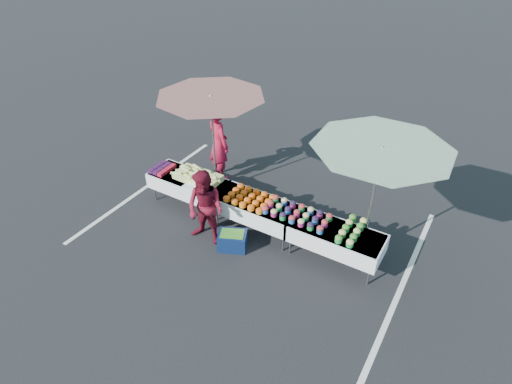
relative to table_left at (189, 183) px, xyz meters
The scene contains 17 objects.
ground 1.89m from the table_left, ahead, with size 80.00×80.00×0.00m, color black.
stripe_left 1.52m from the table_left, behind, with size 0.10×5.00×0.00m, color silver.
stripe_right 5.03m from the table_left, ahead, with size 0.10×5.00×0.00m, color silver.
table_left is the anchor object (origin of this frame).
table_center 1.80m from the table_left, ahead, with size 1.86×0.81×0.75m.
table_right 3.60m from the table_left, ahead, with size 1.86×0.81×0.75m.
berry_punnets 0.74m from the table_left, behind, with size 0.40×0.54×0.08m.
corn_pile 0.36m from the table_left, ahead, with size 1.16×0.57×0.26m.
plastic_bags 0.47m from the table_left, 45.00° to the right, with size 0.30×0.25×0.05m, color white.
carrot_bowls 1.66m from the table_left, ahead, with size 0.95×0.69×0.11m.
potato_cups 2.76m from the table_left, ahead, with size 1.34×0.58×0.16m.
bean_baskets 3.87m from the table_left, ahead, with size 0.36×0.86×0.15m.
vendor 1.40m from the table_left, 93.69° to the left, with size 0.70×0.46×1.92m, color #B01433.
customer 1.40m from the table_left, 36.60° to the right, with size 0.82×0.64×1.68m, color maroon.
umbrella_left 1.86m from the table_left, 77.42° to the left, with size 2.95×2.95×2.48m.
umbrella_right 4.43m from the table_left, ahead, with size 3.29×3.29×2.54m.
storage_bin 1.88m from the table_left, 23.88° to the right, with size 0.70×0.62×0.38m.
Camera 1 is at (3.70, -6.15, 6.08)m, focal length 30.00 mm.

